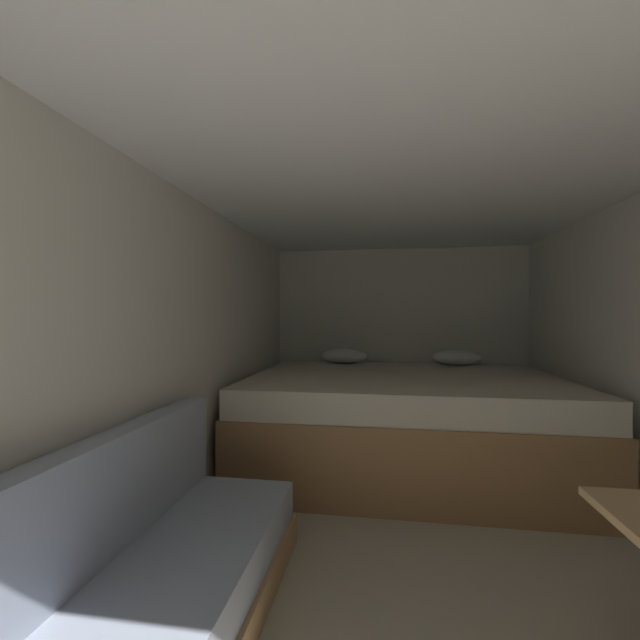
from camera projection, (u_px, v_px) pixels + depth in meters
ground_plane at (417, 568)px, 2.01m from camera, size 6.74×6.74×0.00m
wall_back at (398, 341)px, 4.37m from camera, size 2.75×0.05×2.00m
wall_left at (166, 364)px, 2.21m from camera, size 0.05×4.74×2.00m
ceiling_slab at (417, 164)px, 2.00m from camera, size 2.75×4.74×0.05m
bed at (403, 420)px, 3.39m from camera, size 2.53×1.86×0.93m
sofa_left at (128, 614)px, 1.37m from camera, size 0.66×1.94×0.79m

